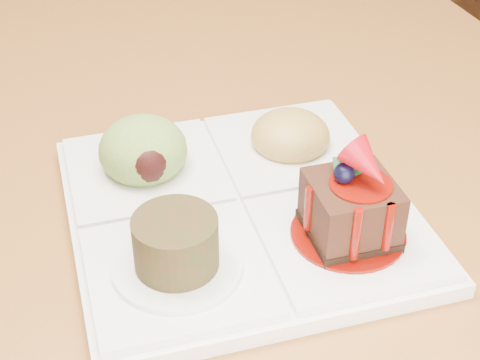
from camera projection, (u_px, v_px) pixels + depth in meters
name	position (u px, v px, depth m)	size (l,w,h in m)	color
ground	(74.00, 309.00, 1.50)	(6.00, 6.00, 0.00)	#543018
sampler_plate	(236.00, 195.00, 0.54)	(0.25, 0.25, 0.10)	white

